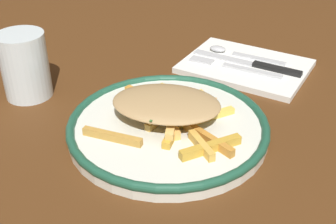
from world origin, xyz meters
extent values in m
plane|color=#502D14|center=(0.00, 0.00, 0.00)|extent=(2.60, 2.60, 0.00)
cylinder|color=silver|center=(0.00, 0.00, 0.01)|extent=(0.29, 0.29, 0.02)
torus|color=#1F523C|center=(0.00, 0.00, 0.02)|extent=(0.29, 0.29, 0.01)
cube|color=#DCA253|center=(0.04, 0.01, 0.03)|extent=(0.04, 0.09, 0.01)
cube|color=#F3B45A|center=(0.00, 0.00, 0.02)|extent=(0.07, 0.07, 0.01)
cube|color=orange|center=(0.04, 0.06, 0.02)|extent=(0.03, 0.09, 0.01)
cube|color=#ECBE66|center=(0.03, 0.01, 0.04)|extent=(0.07, 0.02, 0.01)
cube|color=#EAB95E|center=(-0.01, 0.05, 0.04)|extent=(0.03, 0.07, 0.01)
cube|color=gold|center=(-0.03, -0.07, 0.02)|extent=(0.04, 0.05, 0.01)
cube|color=#D6B457|center=(0.04, 0.06, 0.02)|extent=(0.10, 0.03, 0.01)
cube|color=gold|center=(-0.02, -0.02, 0.02)|extent=(0.07, 0.02, 0.01)
cube|color=gold|center=(0.01, 0.01, 0.02)|extent=(0.08, 0.02, 0.01)
cube|color=#C88531|center=(-0.01, -0.07, 0.02)|extent=(0.04, 0.09, 0.01)
cube|color=#E5A154|center=(0.05, -0.01, 0.04)|extent=(0.04, 0.09, 0.01)
cube|color=#BF8B3A|center=(-0.07, 0.05, 0.02)|extent=(0.02, 0.09, 0.01)
cube|color=gold|center=(0.05, 0.01, 0.04)|extent=(0.03, 0.07, 0.01)
cube|color=gold|center=(0.00, 0.00, 0.04)|extent=(0.06, 0.04, 0.01)
cube|color=#F2C94F|center=(0.04, -0.05, 0.02)|extent=(0.08, 0.06, 0.01)
cube|color=gold|center=(0.01, 0.00, 0.03)|extent=(0.04, 0.06, 0.01)
cube|color=gold|center=(0.06, 0.01, 0.02)|extent=(0.08, 0.06, 0.01)
cube|color=gold|center=(-0.03, -0.08, 0.02)|extent=(0.08, 0.06, 0.01)
cube|color=#E9B962|center=(-0.02, -0.02, 0.03)|extent=(0.06, 0.03, 0.01)
ellipsoid|color=tan|center=(0.01, 0.01, 0.05)|extent=(0.15, 0.18, 0.02)
cube|color=#1F7029|center=(0.00, 0.02, 0.05)|extent=(0.00, 0.00, 0.00)
cube|color=#1F5B28|center=(-0.01, 0.01, 0.05)|extent=(0.00, 0.00, 0.00)
cube|color=#24652D|center=(0.00, -0.01, 0.05)|extent=(0.00, 0.00, 0.00)
cube|color=#376B31|center=(-0.05, 0.00, 0.05)|extent=(0.00, 0.00, 0.00)
cube|color=#3A6D30|center=(0.03, 0.01, 0.05)|extent=(0.00, 0.00, 0.00)
cube|color=#377432|center=(0.04, 0.03, 0.05)|extent=(0.00, 0.00, 0.00)
cube|color=#255D1C|center=(0.00, 0.02, 0.05)|extent=(0.00, 0.00, 0.00)
cube|color=#2A621A|center=(-0.01, -0.01, 0.05)|extent=(0.00, 0.00, 0.00)
cube|color=white|center=(0.26, -0.03, 0.01)|extent=(0.17, 0.23, 0.01)
cube|color=silver|center=(0.23, -0.05, 0.01)|extent=(0.01, 0.11, 0.01)
cube|color=silver|center=(0.23, 0.05, 0.01)|extent=(0.02, 0.04, 0.00)
cube|color=black|center=(0.26, -0.09, 0.02)|extent=(0.02, 0.09, 0.01)
cube|color=silver|center=(0.26, 0.02, 0.01)|extent=(0.02, 0.12, 0.00)
cube|color=silver|center=(0.29, -0.04, 0.01)|extent=(0.01, 0.10, 0.00)
ellipsoid|color=silver|center=(0.28, 0.04, 0.02)|extent=(0.02, 0.03, 0.01)
cylinder|color=silver|center=(-0.01, 0.26, 0.05)|extent=(0.08, 0.08, 0.11)
camera|label=1|loc=(-0.47, -0.25, 0.37)|focal=47.47mm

